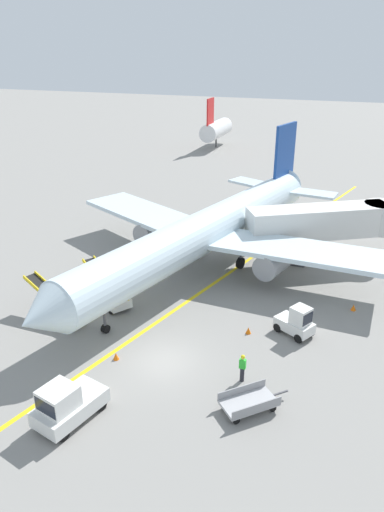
# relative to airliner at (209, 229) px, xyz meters

# --- Properties ---
(ground_plane) EXTENTS (300.00, 300.00, 0.00)m
(ground_plane) POSITION_rel_airliner_xyz_m (1.73, -13.18, -3.42)
(ground_plane) COLOR gray
(taxi_line_yellow) EXTENTS (20.42, 77.50, 0.01)m
(taxi_line_yellow) POSITION_rel_airliner_xyz_m (-0.14, -8.18, -3.41)
(taxi_line_yellow) COLOR yellow
(taxi_line_yellow) RESTS_ON ground
(airliner) EXTENTS (27.89, 34.87, 10.10)m
(airliner) POSITION_rel_airliner_xyz_m (0.00, 0.00, 0.00)
(airliner) COLOR silver
(airliner) RESTS_ON ground
(jet_bridge) EXTENTS (12.27, 8.79, 4.85)m
(jet_bridge) POSITION_rel_airliner_xyz_m (9.25, 5.18, 0.12)
(jet_bridge) COLOR silver
(jet_bridge) RESTS_ON ground
(pushback_tug) EXTENTS (2.71, 3.95, 2.20)m
(pushback_tug) POSITION_rel_airliner_xyz_m (-0.72, -19.30, -2.42)
(pushback_tug) COLOR silver
(pushback_tug) RESTS_ON ground
(baggage_tug_near_wing) EXTENTS (2.73, 2.29, 2.10)m
(baggage_tug_near_wing) POSITION_rel_airliner_xyz_m (8.48, -7.63, -2.49)
(baggage_tug_near_wing) COLOR silver
(baggage_tug_near_wing) RESTS_ON ground
(belt_loader_forward_hold) EXTENTS (4.90, 3.72, 2.59)m
(belt_loader_forward_hold) POSITION_rel_airliner_xyz_m (-4.75, -8.15, -2.64)
(belt_loader_forward_hold) COLOR silver
(belt_loader_forward_hold) RESTS_ON ground
(belt_loader_aft_hold) EXTENTS (5.15, 2.75, 2.59)m
(belt_loader_aft_hold) POSITION_rel_airliner_xyz_m (-6.80, -11.33, -2.64)
(belt_loader_aft_hold) COLOR silver
(belt_loader_aft_hold) RESTS_ON ground
(baggage_cart_loaded) EXTENTS (3.24, 3.22, 0.94)m
(baggage_cart_loaded) POSITION_rel_airliner_xyz_m (7.44, -15.41, -2.95)
(baggage_cart_loaded) COLOR #A5A5A8
(baggage_cart_loaded) RESTS_ON ground
(ground_crew_marshaller) EXTENTS (0.36, 0.24, 1.70)m
(ground_crew_marshaller) POSITION_rel_airliner_xyz_m (6.49, -13.30, -2.51)
(ground_crew_marshaller) COLOR #26262D
(ground_crew_marshaller) RESTS_ON ground
(safety_cone_nose_left) EXTENTS (0.36, 0.36, 0.44)m
(safety_cone_nose_left) POSITION_rel_airliner_xyz_m (5.62, -8.52, -3.20)
(safety_cone_nose_left) COLOR orange
(safety_cone_nose_left) RESTS_ON ground
(safety_cone_nose_right) EXTENTS (0.36, 0.36, 0.44)m
(safety_cone_nose_right) POSITION_rel_airliner_xyz_m (11.75, -3.06, -3.20)
(safety_cone_nose_right) COLOR orange
(safety_cone_nose_right) RESTS_ON ground
(safety_cone_wingtip_left) EXTENTS (0.36, 0.36, 0.44)m
(safety_cone_wingtip_left) POSITION_rel_airliner_xyz_m (8.13, -4.81, -3.20)
(safety_cone_wingtip_left) COLOR orange
(safety_cone_wingtip_left) RESTS_ON ground
(safety_cone_wingtip_right) EXTENTS (0.36, 0.36, 0.44)m
(safety_cone_wingtip_right) POSITION_rel_airliner_xyz_m (-0.98, -13.99, -3.20)
(safety_cone_wingtip_right) COLOR orange
(safety_cone_wingtip_right) RESTS_ON ground
(distant_aircraft_far_left) EXTENTS (3.00, 10.10, 8.80)m
(distant_aircraft_far_left) POSITION_rel_airliner_xyz_m (-15.41, 49.24, -0.20)
(distant_aircraft_far_left) COLOR silver
(distant_aircraft_far_left) RESTS_ON ground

